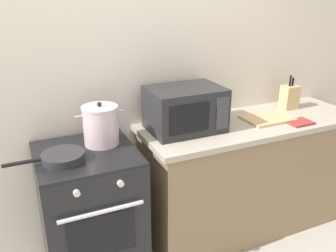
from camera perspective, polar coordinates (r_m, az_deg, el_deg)
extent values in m
cube|color=silver|center=(2.63, -1.31, 8.11)|extent=(4.40, 0.10, 2.50)
cube|color=#8C7051|center=(2.93, 12.56, -8.01)|extent=(1.64, 0.56, 0.88)
cube|color=#ADA393|center=(2.74, 13.33, 0.40)|extent=(1.70, 0.60, 0.04)
cube|color=black|center=(2.46, -12.08, -13.99)|extent=(0.60, 0.60, 0.90)
cube|color=black|center=(2.23, -12.98, -4.28)|extent=(0.60, 0.60, 0.02)
cube|color=black|center=(2.18, -10.34, -16.83)|extent=(0.39, 0.01, 0.28)
cylinder|color=silver|center=(2.05, -10.49, -13.30)|extent=(0.48, 0.02, 0.02)
cylinder|color=silver|center=(1.97, -14.33, -10.32)|extent=(0.04, 0.02, 0.04)
cylinder|color=silver|center=(2.02, -7.55, -9.06)|extent=(0.04, 0.02, 0.04)
cylinder|color=beige|center=(2.27, -10.64, -0.04)|extent=(0.22, 0.22, 0.24)
cylinder|color=beige|center=(2.23, -10.86, 2.95)|extent=(0.22, 0.22, 0.01)
sphere|color=black|center=(2.22, -10.89, 3.44)|extent=(0.03, 0.03, 0.03)
cylinder|color=beige|center=(2.22, -14.01, 1.46)|extent=(0.05, 0.01, 0.01)
cylinder|color=beige|center=(2.27, -7.63, 2.40)|extent=(0.05, 0.01, 0.01)
cylinder|color=#28282B|center=(2.14, -16.35, -4.75)|extent=(0.25, 0.25, 0.05)
cylinder|color=black|center=(2.12, -22.32, -5.44)|extent=(0.20, 0.02, 0.02)
cube|color=#232326|center=(2.45, 2.73, 2.72)|extent=(0.50, 0.36, 0.30)
cube|color=black|center=(2.27, 3.47, 1.16)|extent=(0.28, 0.01, 0.19)
cube|color=#38383D|center=(2.39, 8.69, 1.99)|extent=(0.09, 0.01, 0.22)
cube|color=tan|center=(2.78, 15.54, 1.20)|extent=(0.36, 0.26, 0.02)
cube|color=tan|center=(3.07, 18.77, 4.36)|extent=(0.13, 0.10, 0.19)
cylinder|color=black|center=(3.02, 18.89, 6.82)|extent=(0.02, 0.02, 0.09)
cylinder|color=black|center=(3.04, 19.25, 6.66)|extent=(0.02, 0.02, 0.06)
cube|color=#993333|center=(2.78, 20.17, 0.56)|extent=(0.18, 0.14, 0.02)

